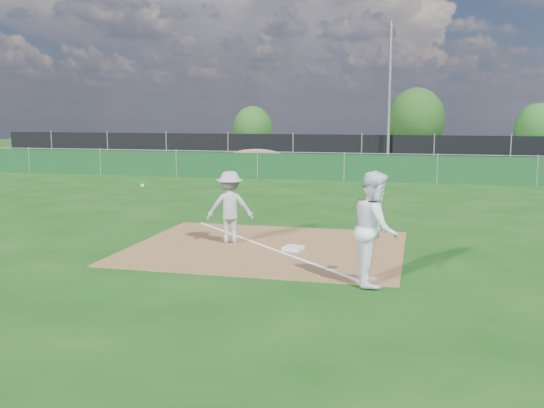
{
  "coord_description": "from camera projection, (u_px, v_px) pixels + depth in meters",
  "views": [
    {
      "loc": [
        3.27,
        -11.86,
        2.97
      ],
      "look_at": [
        0.12,
        1.0,
        1.0
      ],
      "focal_mm": 40.0,
      "sensor_mm": 36.0,
      "label": 1
    }
  ],
  "objects": [
    {
      "name": "tree_mid",
      "position": [
        416.0,
        120.0,
        43.88
      ],
      "size": [
        4.11,
        4.11,
        4.87
      ],
      "color": "#382316",
      "rests_on": "ground"
    },
    {
      "name": "runner",
      "position": [
        375.0,
        228.0,
        10.54
      ],
      "size": [
        0.87,
        1.06,
        2.0
      ],
      "primitive_type": "imported",
      "rotation": [
        0.0,
        0.0,
        1.69
      ],
      "color": "white",
      "rests_on": "ground"
    },
    {
      "name": "parking_lot",
      "position": [
        369.0,
        160.0,
        39.5
      ],
      "size": [
        46.0,
        9.0,
        0.01
      ],
      "primitive_type": "cube",
      "color": "black",
      "rests_on": "ground"
    },
    {
      "name": "green_fence",
      "position": [
        344.0,
        168.0,
        26.92
      ],
      "size": [
        44.0,
        0.05,
        1.2
      ],
      "primitive_type": "cube",
      "color": "#0F3A19",
      "rests_on": "ground"
    },
    {
      "name": "foul_line",
      "position": [
        267.0,
        247.0,
        13.56
      ],
      "size": [
        5.01,
        5.01,
        0.01
      ],
      "primitive_type": "cube",
      "rotation": [
        0.0,
        0.0,
        0.79
      ],
      "color": "white",
      "rests_on": "infield_dirt"
    },
    {
      "name": "tree_right",
      "position": [
        537.0,
        129.0,
        42.51
      ],
      "size": [
        3.15,
        3.15,
        3.74
      ],
      "color": "#382316",
      "rests_on": "ground"
    },
    {
      "name": "car_left",
      "position": [
        258.0,
        148.0,
        41.62
      ],
      "size": [
        4.18,
        2.6,
        1.33
      ],
      "primitive_type": "imported",
      "rotation": [
        0.0,
        0.0,
        1.29
      ],
      "color": "#A0A1A7",
      "rests_on": "parking_lot"
    },
    {
      "name": "play_at_first",
      "position": [
        230.0,
        207.0,
        13.93
      ],
      "size": [
        2.66,
        0.9,
        1.66
      ],
      "color": "#ADAEB0",
      "rests_on": "infield_dirt"
    },
    {
      "name": "tree_left",
      "position": [
        253.0,
        129.0,
        45.73
      ],
      "size": [
        3.01,
        3.01,
        3.57
      ],
      "color": "#382316",
      "rests_on": "ground"
    },
    {
      "name": "first_base",
      "position": [
        293.0,
        248.0,
        13.26
      ],
      "size": [
        0.47,
        0.47,
        0.08
      ],
      "primitive_type": "cube",
      "rotation": [
        0.0,
        0.0,
        -0.26
      ],
      "color": "white",
      "rests_on": "infield_dirt"
    },
    {
      "name": "car_right",
      "position": [
        421.0,
        149.0,
        38.74
      ],
      "size": [
        5.17,
        2.8,
        1.42
      ],
      "primitive_type": "imported",
      "rotation": [
        0.0,
        0.0,
        1.4
      ],
      "color": "black",
      "rests_on": "parking_lot"
    },
    {
      "name": "infield_dirt",
      "position": [
        267.0,
        247.0,
        13.56
      ],
      "size": [
        6.0,
        5.0,
        0.02
      ],
      "primitive_type": "cube",
      "color": "brown",
      "rests_on": "ground"
    },
    {
      "name": "black_fence",
      "position": [
        362.0,
        151.0,
        34.56
      ],
      "size": [
        46.0,
        0.04,
        1.8
      ],
      "primitive_type": "cube",
      "color": "black",
      "rests_on": "ground"
    },
    {
      "name": "light_pole",
      "position": [
        390.0,
        95.0,
        33.46
      ],
      "size": [
        0.16,
        0.16,
        8.0
      ],
      "primitive_type": "cylinder",
      "color": "slate",
      "rests_on": "ground"
    },
    {
      "name": "dirt_mound",
      "position": [
        257.0,
        160.0,
        31.46
      ],
      "size": [
        3.38,
        2.6,
        1.17
      ],
      "primitive_type": "ellipsoid",
      "color": "olive",
      "rests_on": "ground"
    },
    {
      "name": "ground",
      "position": [
        327.0,
        196.0,
        22.21
      ],
      "size": [
        90.0,
        90.0,
        0.0
      ],
      "primitive_type": "plane",
      "color": "#12400D",
      "rests_on": "ground"
    },
    {
      "name": "car_mid",
      "position": [
        384.0,
        148.0,
        38.84
      ],
      "size": [
        4.85,
        2.0,
        1.56
      ],
      "primitive_type": "imported",
      "rotation": [
        0.0,
        0.0,
        1.64
      ],
      "color": "black",
      "rests_on": "parking_lot"
    }
  ]
}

